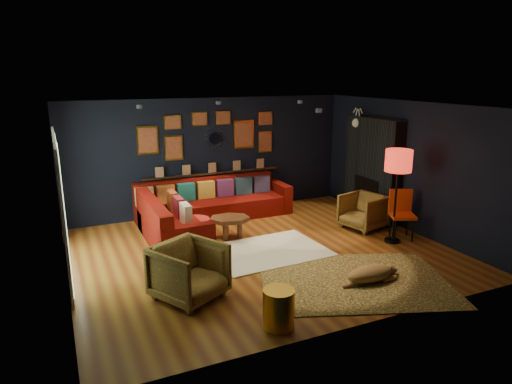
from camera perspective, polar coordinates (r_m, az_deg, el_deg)
name	(u,v)px	position (r m, az deg, el deg)	size (l,w,h in m)	color
floor	(262,252)	(8.30, 0.73, -7.48)	(6.50, 6.50, 0.00)	brown
room_walls	(262,165)	(7.84, 0.77, 3.36)	(6.50, 6.50, 6.50)	black
sectional	(199,212)	(9.58, -7.20, -2.48)	(3.41, 2.69, 0.86)	#6A0B07
ledge	(212,173)	(10.41, -5.50, 2.37)	(3.20, 0.12, 0.04)	black
gallery_wall	(210,134)	(10.29, -5.76, 7.23)	(3.15, 0.04, 1.02)	gold
sunburst_mirror	(215,138)	(10.34, -5.16, 6.68)	(0.47, 0.16, 0.47)	silver
fireplace	(372,172)	(10.32, 14.33, 2.44)	(0.31, 1.60, 2.20)	black
deer_head	(363,122)	(10.58, 13.20, 8.46)	(0.50, 0.28, 0.45)	white
sliding_door	(62,206)	(7.83, -23.12, -1.57)	(0.06, 2.80, 2.20)	white
ceiling_spots	(244,105)	(8.43, -1.55, 10.80)	(3.30, 2.50, 0.06)	black
shag_rug	(268,251)	(8.30, 1.53, -7.39)	(2.03, 1.48, 0.03)	silver
leopard_rug	(354,281)	(7.36, 12.16, -10.79)	(2.86, 2.04, 0.02)	tan
coffee_table	(230,221)	(8.87, -3.30, -3.64)	(0.92, 0.78, 0.40)	#56311A
pouf	(196,228)	(8.98, -7.55, -4.44)	(0.55, 0.55, 0.36)	#A6201B
armchair_left	(189,269)	(6.59, -8.37, -9.52)	(0.87, 0.81, 0.89)	gold
armchair_right	(363,210)	(9.65, 13.24, -2.19)	(0.77, 0.72, 0.79)	gold
gold_stool	(279,308)	(5.94, 2.84, -14.32)	(0.41, 0.41, 0.51)	gold
orange_chair	(401,210)	(9.26, 17.72, -2.15)	(0.59, 0.59, 0.95)	black
floor_lamp	(398,164)	(8.76, 17.37, 3.30)	(0.49, 0.49, 1.78)	black
dog	(370,271)	(7.31, 14.11, -9.53)	(1.10, 0.54, 0.35)	#A16942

